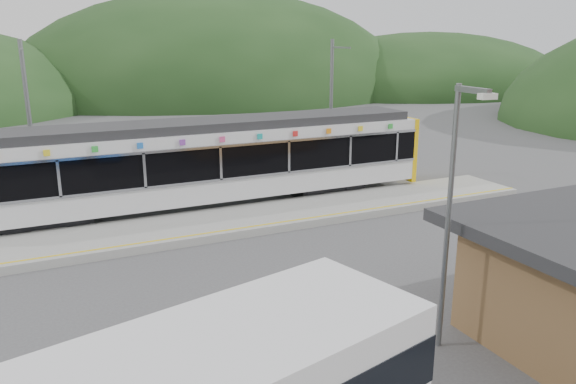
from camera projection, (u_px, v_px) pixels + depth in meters
name	position (u px, v px, depth m)	size (l,w,h in m)	color
ground	(274.00, 252.00, 19.06)	(120.00, 120.00, 0.00)	#4C4C4F
hills	(349.00, 194.00, 26.23)	(146.00, 149.00, 26.00)	#1E3D19
platform	(240.00, 220.00, 21.90)	(26.00, 3.20, 0.30)	#9E9E99
yellow_line	(252.00, 226.00, 20.73)	(26.00, 0.10, 0.01)	yellow
train	(198.00, 161.00, 23.42)	(20.44, 3.01, 3.74)	black
catenary_mast_west	(30.00, 125.00, 22.68)	(0.18, 1.80, 7.00)	slate
catenary_mast_east	(331.00, 107.00, 28.45)	(0.18, 1.80, 7.00)	slate
lamp_post	(454.00, 199.00, 12.19)	(0.36, 1.08, 6.10)	slate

